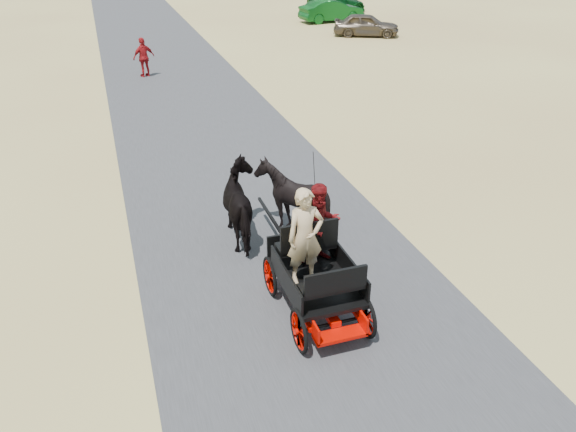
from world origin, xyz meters
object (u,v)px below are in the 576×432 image
object	(u,v)px
horse_left	(245,205)
car_b	(332,11)
horse_right	(292,198)
pedestrian	(144,57)
car_a	(366,25)
car_c	(336,3)
carriage	(315,295)

from	to	relation	value
horse_left	car_b	xyz separation A→B (m)	(12.88, 26.36, -0.13)
horse_right	pedestrian	bearing A→B (deg)	-83.43
horse_right	car_a	distance (m)	24.04
pedestrian	car_c	bearing A→B (deg)	-157.37
pedestrian	carriage	bearing A→B (deg)	73.13
pedestrian	car_b	bearing A→B (deg)	-161.79
car_c	car_b	bearing A→B (deg)	146.39
horse_left	pedestrian	size ratio (longest dim) A/B	1.16
pedestrian	horse_left	bearing A→B (deg)	71.83
carriage	car_a	world-z (taller)	car_a
car_b	carriage	bearing A→B (deg)	151.18
horse_right	car_c	size ratio (longest dim) A/B	0.37
horse_left	car_a	world-z (taller)	horse_left
horse_left	pedestrian	bearing A→B (deg)	-87.49
car_b	pedestrian	bearing A→B (deg)	122.86
horse_left	car_b	bearing A→B (deg)	-116.05
car_b	car_c	xyz separation A→B (m)	(1.82, 3.56, -0.06)
horse_left	car_c	distance (m)	33.34
car_b	horse_left	bearing A→B (deg)	147.92
carriage	horse_left	world-z (taller)	horse_left
horse_right	car_c	world-z (taller)	horse_right
carriage	car_a	distance (m)	26.94
carriage	car_b	distance (m)	31.85
carriage	car_b	world-z (taller)	car_b
horse_right	pedestrian	distance (m)	15.52
horse_right	car_a	world-z (taller)	horse_right
carriage	car_c	size ratio (longest dim) A/B	0.53
carriage	pedestrian	xyz separation A→B (m)	(-1.23, 18.42, 0.50)
pedestrian	car_a	xyz separation A→B (m)	(13.59, 5.52, -0.20)
car_b	horse_right	bearing A→B (deg)	149.88
car_b	car_a	bearing A→B (deg)	174.30
horse_right	car_b	bearing A→B (deg)	-114.08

